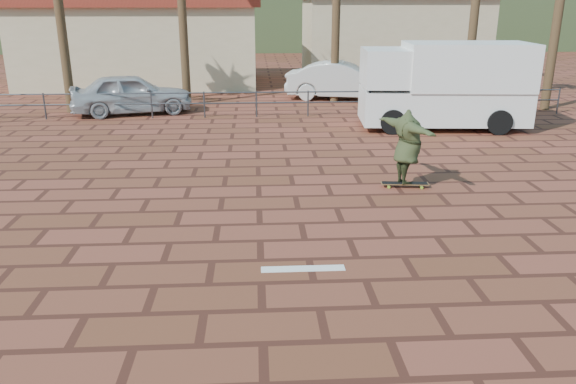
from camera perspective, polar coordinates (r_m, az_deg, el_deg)
The scene contains 13 objects.
ground at distance 10.49m, azimuth -2.84°, elevation -4.98°, with size 120.00×120.00×0.00m, color brown.
paint_stripe at distance 9.43m, azimuth 1.54°, elevation -7.79°, with size 1.40×0.22×0.01m, color white.
guardrail at distance 21.90m, azimuth -3.23°, elevation 9.37°, with size 24.06×0.06×1.00m.
building_west at distance 32.23m, azimuth -14.48°, elevation 14.67°, with size 12.60×7.60×4.50m.
building_east at distance 34.60m, azimuth 10.49°, elevation 15.60°, with size 10.60×6.60×5.00m.
hill_front at distance 59.63m, azimuth -3.47°, elevation 17.47°, with size 70.00×18.00×6.00m, color #384C28.
hill_back at distance 69.19m, azimuth -22.92°, elevation 17.10°, with size 35.00×14.00×8.00m, color #384C28.
longboard at distance 13.74m, azimuth 11.77°, elevation 0.83°, with size 1.15×0.37×0.11m.
skateboarder at distance 13.49m, azimuth 12.03°, elevation 4.51°, with size 2.19×0.60×1.78m, color #343D21.
campervan at distance 20.58m, azimuth 15.68°, elevation 10.54°, with size 5.81×2.83×2.93m.
car_silver at distance 23.39m, azimuth -15.59°, elevation 9.60°, with size 1.88×4.66×1.59m, color #AEB1B5.
car_white at distance 26.18m, azimuth 5.57°, elevation 11.19°, with size 1.78×5.09×1.68m, color silver.
street_sign at distance 21.30m, azimuth 13.76°, elevation 10.90°, with size 0.44×0.15×2.17m.
Camera 1 is at (-0.04, -9.62, 4.20)m, focal length 35.00 mm.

